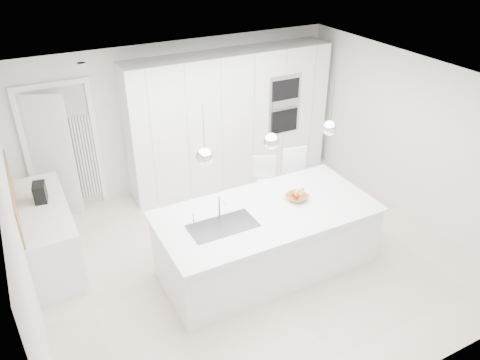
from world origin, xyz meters
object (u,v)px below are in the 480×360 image
island_base (268,242)px  fruit_bowl (297,197)px  bar_stool_left (268,192)px  bar_stool_right (298,187)px  espresso_machine (40,192)px

island_base → fruit_bowl: 0.71m
fruit_bowl → bar_stool_left: 0.95m
island_base → bar_stool_right: size_ratio=2.37×
island_base → bar_stool_left: 1.12m
bar_stool_left → bar_stool_right: bar_stool_right is taller
espresso_machine → fruit_bowl: bearing=-17.5°
island_base → espresso_machine: espresso_machine is taller
espresso_machine → bar_stool_left: size_ratio=0.24×
fruit_bowl → bar_stool_left: bearing=84.7°
espresso_machine → bar_stool_right: bearing=-4.0°
bar_stool_left → bar_stool_right: (0.43, -0.17, 0.05)m
island_base → espresso_machine: size_ratio=10.96×
fruit_bowl → bar_stool_right: bearing=53.7°
espresso_machine → bar_stool_right: (3.53, -0.85, -0.44)m
fruit_bowl → espresso_machine: espresso_machine is taller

